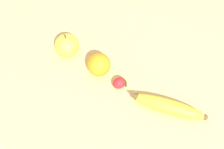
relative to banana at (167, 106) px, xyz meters
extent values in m
plane|color=tan|center=(-0.11, -0.07, -0.02)|extent=(3.00, 3.00, 0.00)
ellipsoid|color=yellow|center=(0.00, 0.00, 0.00)|extent=(0.15, 0.20, 0.04)
cone|color=brown|center=(-0.05, -0.09, 0.01)|extent=(0.03, 0.04, 0.03)
sphere|color=brown|center=(0.06, 0.09, 0.00)|extent=(0.02, 0.02, 0.02)
sphere|color=orange|center=(-0.18, -0.16, 0.01)|extent=(0.07, 0.07, 0.07)
ellipsoid|color=red|center=(-0.11, -0.11, 0.00)|extent=(0.04, 0.05, 0.03)
cone|color=#337A33|center=(-0.11, -0.09, 0.00)|extent=(0.03, 0.02, 0.03)
ellipsoid|color=gold|center=(-0.27, -0.24, 0.01)|extent=(0.08, 0.08, 0.07)
cylinder|color=#4C3319|center=(-0.27, -0.24, 0.06)|extent=(0.00, 0.00, 0.01)
camera|label=1|loc=(0.35, -0.25, 0.79)|focal=50.00mm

